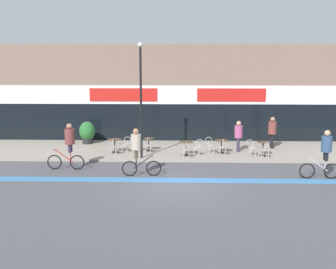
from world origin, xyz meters
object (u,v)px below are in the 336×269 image
bistro_table_1 (149,142)px  cafe_chair_2_near (187,148)px  bistro_table_0 (115,143)px  cafe_chair_3_side (210,144)px  cafe_chair_1_side (138,142)px  lamp_post (141,93)px  cafe_chair_2_side (198,146)px  cafe_chair_1_near (148,144)px  cafe_chair_3_near (223,146)px  pedestrian_far_end (272,130)px  bistro_table_3 (221,144)px  cyclist_0 (325,151)px  cafe_chair_4_near (266,149)px  cafe_chair_4_side (251,146)px  bistro_table_4 (263,146)px  planter_pot (87,132)px  cafe_chair_0_side (126,143)px  cafe_chair_0_near (113,146)px  cyclist_2 (137,149)px  pedestrian_near_end (238,133)px  bistro_table_2 (186,146)px  cyclist_1 (69,143)px

bistro_table_1 → cafe_chair_2_near: cafe_chair_2_near is taller
bistro_table_0 → cafe_chair_3_side: bearing=0.3°
cafe_chair_1_side → lamp_post: bearing=-86.1°
cafe_chair_1_side → cafe_chair_2_side: same height
cafe_chair_1_near → cafe_chair_3_near: 4.15m
cafe_chair_2_side → pedestrian_far_end: pedestrian_far_end is taller
bistro_table_3 → cyclist_0: bearing=-49.0°
cafe_chair_1_near → cafe_chair_1_side: (-0.63, 0.61, 0.00)m
bistro_table_3 → cyclist_0: (4.03, -4.64, 0.63)m
bistro_table_1 → cafe_chair_4_near: 6.55m
cafe_chair_3_near → cafe_chair_4_side: size_ratio=1.00×
cafe_chair_3_near → lamp_post: 5.30m
bistro_table_4 → planter_pot: planter_pot is taller
cafe_chair_3_side → cafe_chair_4_side: same height
cafe_chair_0_side → pedestrian_far_end: size_ratio=0.48×
lamp_post → cafe_chair_1_side: bearing=101.9°
bistro_table_4 → cafe_chair_1_near: bearing=175.5°
cafe_chair_0_near → cafe_chair_4_side: (7.56, -0.02, 0.00)m
cyclist_2 → pedestrian_near_end: cyclist_2 is taller
cyclist_2 → cafe_chair_3_near: bearing=38.2°
cafe_chair_4_near → bistro_table_4: bearing=-4.4°
cafe_chair_1_near → bistro_table_0: bearing=82.1°
bistro_table_0 → pedestrian_far_end: size_ratio=0.41×
cafe_chair_2_side → cyclist_0: (5.39, -3.95, 0.63)m
cafe_chair_0_near → cafe_chair_2_near: same height
cafe_chair_2_near → planter_pot: bearing=57.5°
bistro_table_2 → cyclist_2: bearing=-121.1°
pedestrian_near_end → cyclist_2: bearing=-125.0°
cafe_chair_2_near → cyclist_0: 6.90m
bistro_table_1 → cafe_chair_2_near: size_ratio=0.81×
cafe_chair_4_near → bistro_table_1: bearing=69.5°
cafe_chair_1_near → cafe_chair_4_side: 5.70m
cafe_chair_2_near → lamp_post: 3.76m
bistro_table_4 → cyclist_2: bearing=-149.5°
cafe_chair_1_side → cyclist_1: size_ratio=0.40×
cyclist_0 → pedestrian_far_end: cyclist_0 is taller
bistro_table_0 → cafe_chair_1_side: bearing=20.4°
cafe_chair_2_side → lamp_post: (-3.01, -0.67, 2.90)m
planter_pot → cyclist_1: 5.95m
cafe_chair_3_near → pedestrian_far_end: size_ratio=0.48×
cafe_chair_4_side → cafe_chair_3_side: bearing=159.3°
cyclist_2 → bistro_table_2: bearing=55.1°
cyclist_0 → cyclist_2: bearing=-0.4°
pedestrian_near_end → pedestrian_far_end: size_ratio=0.94×
cafe_chair_0_side → bistro_table_0: bearing=-1.2°
cafe_chair_0_side → cafe_chair_4_near: same height
cafe_chair_3_near → cyclist_2: cyclist_2 is taller
bistro_table_3 → cafe_chair_2_near: bearing=-146.3°
bistro_table_1 → cyclist_2: 4.95m
cafe_chair_3_side → cafe_chair_1_near: bearing=-175.2°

